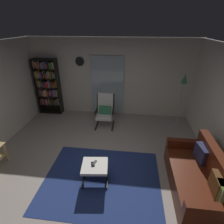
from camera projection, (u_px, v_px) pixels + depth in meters
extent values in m
plane|color=#A79A91|center=(95.00, 170.00, 3.99)|extent=(7.02, 7.02, 0.00)
cube|color=silver|center=(111.00, 78.00, 5.97)|extent=(5.60, 0.06, 2.60)
cube|color=silver|center=(107.00, 86.00, 6.04)|extent=(1.10, 0.01, 2.00)
cube|color=navy|center=(102.00, 179.00, 3.75)|extent=(2.44, 1.94, 0.01)
cylinder|color=tan|center=(6.00, 153.00, 4.13)|extent=(0.05, 0.05, 0.51)
cube|color=black|center=(38.00, 87.00, 6.18)|extent=(0.02, 0.30, 1.94)
cube|color=black|center=(59.00, 88.00, 6.10)|extent=(0.02, 0.30, 1.94)
cube|color=black|center=(50.00, 86.00, 6.27)|extent=(0.80, 0.02, 1.94)
cube|color=black|center=(52.00, 112.00, 6.57)|extent=(0.77, 0.28, 0.02)
cube|color=black|center=(51.00, 104.00, 6.44)|extent=(0.77, 0.28, 0.02)
cube|color=black|center=(50.00, 96.00, 6.29)|extent=(0.77, 0.28, 0.02)
cube|color=black|center=(48.00, 87.00, 6.14)|extent=(0.77, 0.28, 0.02)
cube|color=black|center=(47.00, 78.00, 6.00)|extent=(0.77, 0.28, 0.02)
cube|color=black|center=(45.00, 69.00, 5.85)|extent=(0.77, 0.28, 0.02)
cube|color=black|center=(43.00, 59.00, 5.71)|extent=(0.77, 0.28, 0.02)
cube|color=red|center=(42.00, 101.00, 6.45)|extent=(0.03, 0.18, 0.15)
cube|color=red|center=(42.00, 101.00, 6.41)|extent=(0.03, 0.18, 0.24)
cube|color=brown|center=(43.00, 101.00, 6.41)|extent=(0.02, 0.19, 0.23)
cube|color=#3359A9|center=(44.00, 101.00, 6.43)|extent=(0.03, 0.19, 0.18)
cube|color=#8E3986|center=(45.00, 101.00, 6.42)|extent=(0.04, 0.21, 0.23)
cube|color=black|center=(46.00, 102.00, 6.42)|extent=(0.03, 0.16, 0.15)
cube|color=orange|center=(47.00, 101.00, 6.39)|extent=(0.03, 0.17, 0.20)
cube|color=#8E3D86|center=(48.00, 101.00, 6.41)|extent=(0.03, 0.16, 0.19)
cube|color=#3C56A7|center=(49.00, 100.00, 6.39)|extent=(0.03, 0.15, 0.26)
cube|color=olive|center=(50.00, 101.00, 6.38)|extent=(0.03, 0.19, 0.25)
cube|color=#181A30|center=(52.00, 101.00, 6.38)|extent=(0.04, 0.14, 0.25)
cube|color=brown|center=(53.00, 101.00, 6.36)|extent=(0.02, 0.23, 0.25)
cube|color=brown|center=(54.00, 102.00, 6.40)|extent=(0.03, 0.11, 0.15)
cube|color=#397C48|center=(55.00, 102.00, 6.39)|extent=(0.04, 0.11, 0.15)
cube|color=#408145|center=(56.00, 102.00, 6.36)|extent=(0.04, 0.20, 0.16)
cube|color=#44814A|center=(57.00, 101.00, 6.35)|extent=(0.02, 0.10, 0.23)
cube|color=#904182|center=(58.00, 102.00, 6.36)|extent=(0.02, 0.15, 0.17)
cube|color=red|center=(59.00, 101.00, 6.33)|extent=(0.04, 0.12, 0.26)
cube|color=teal|center=(60.00, 101.00, 6.32)|extent=(0.02, 0.16, 0.26)
cube|color=red|center=(40.00, 92.00, 6.28)|extent=(0.04, 0.11, 0.24)
cube|color=#2D66B7|center=(41.00, 92.00, 6.27)|extent=(0.02, 0.18, 0.22)
cube|color=brown|center=(42.00, 92.00, 6.27)|extent=(0.03, 0.19, 0.26)
cube|color=#943C89|center=(43.00, 93.00, 6.25)|extent=(0.04, 0.13, 0.22)
cube|color=#A79527|center=(44.00, 94.00, 6.26)|extent=(0.03, 0.18, 0.15)
cube|color=beige|center=(45.00, 93.00, 6.27)|extent=(0.03, 0.22, 0.21)
cube|color=beige|center=(46.00, 92.00, 6.24)|extent=(0.04, 0.21, 0.25)
cube|color=gold|center=(47.00, 93.00, 6.25)|extent=(0.03, 0.12, 0.18)
cube|color=red|center=(48.00, 93.00, 6.26)|extent=(0.03, 0.19, 0.22)
cube|color=red|center=(49.00, 93.00, 6.23)|extent=(0.02, 0.20, 0.19)
cube|color=gold|center=(50.00, 94.00, 6.25)|extent=(0.04, 0.12, 0.16)
cube|color=#3557AC|center=(51.00, 92.00, 6.22)|extent=(0.03, 0.16, 0.26)
cube|color=#A03E98|center=(52.00, 93.00, 6.22)|extent=(0.03, 0.17, 0.21)
cube|color=brown|center=(54.00, 94.00, 6.24)|extent=(0.03, 0.10, 0.15)
cube|color=#92479A|center=(54.00, 93.00, 6.21)|extent=(0.02, 0.17, 0.25)
cube|color=teal|center=(55.00, 93.00, 6.19)|extent=(0.04, 0.15, 0.26)
cube|color=#923C89|center=(56.00, 93.00, 6.21)|extent=(0.04, 0.19, 0.24)
cube|color=#9D963E|center=(58.00, 93.00, 6.20)|extent=(0.04, 0.17, 0.25)
cube|color=beige|center=(38.00, 83.00, 6.12)|extent=(0.03, 0.12, 0.27)
cube|color=#973293|center=(39.00, 84.00, 6.11)|extent=(0.04, 0.10, 0.21)
cube|color=gold|center=(40.00, 84.00, 6.11)|extent=(0.03, 0.21, 0.23)
cube|color=#3F69A8|center=(42.00, 85.00, 6.11)|extent=(0.03, 0.12, 0.18)
cube|color=#2C5DAB|center=(43.00, 84.00, 6.12)|extent=(0.04, 0.15, 0.18)
cube|color=red|center=(44.00, 85.00, 6.11)|extent=(0.02, 0.21, 0.15)
cube|color=purple|center=(46.00, 85.00, 6.11)|extent=(0.04, 0.12, 0.16)
cube|color=olive|center=(47.00, 85.00, 6.09)|extent=(0.03, 0.11, 0.17)
cube|color=red|center=(48.00, 84.00, 6.08)|extent=(0.04, 0.21, 0.22)
cube|color=#BF3D30|center=(49.00, 85.00, 6.09)|extent=(0.02, 0.15, 0.18)
cube|color=teal|center=(50.00, 84.00, 6.07)|extent=(0.04, 0.24, 0.25)
cube|color=#D53B35|center=(51.00, 85.00, 6.07)|extent=(0.02, 0.20, 0.20)
cube|color=#2E874D|center=(53.00, 85.00, 6.10)|extent=(0.02, 0.16, 0.17)
cube|color=brown|center=(53.00, 85.00, 6.07)|extent=(0.03, 0.17, 0.16)
cube|color=red|center=(54.00, 84.00, 6.04)|extent=(0.02, 0.17, 0.23)
cube|color=brown|center=(55.00, 85.00, 6.06)|extent=(0.04, 0.19, 0.16)
cube|color=#A88835|center=(57.00, 84.00, 6.05)|extent=(0.04, 0.15, 0.26)
cube|color=#BABF9C|center=(36.00, 74.00, 5.99)|extent=(0.03, 0.21, 0.23)
cube|color=purple|center=(37.00, 74.00, 5.96)|extent=(0.03, 0.15, 0.23)
cube|color=gold|center=(38.00, 74.00, 5.95)|extent=(0.03, 0.23, 0.26)
cube|color=beige|center=(39.00, 75.00, 5.96)|extent=(0.03, 0.12, 0.18)
cube|color=teal|center=(41.00, 75.00, 5.99)|extent=(0.04, 0.16, 0.16)
cube|color=#8B4899|center=(42.00, 75.00, 5.96)|extent=(0.04, 0.23, 0.21)
cube|color=#291929|center=(43.00, 75.00, 5.97)|extent=(0.04, 0.16, 0.16)
cube|color=#A18B3A|center=(44.00, 74.00, 5.95)|extent=(0.02, 0.18, 0.25)
cube|color=#262B1D|center=(45.00, 75.00, 5.96)|extent=(0.02, 0.23, 0.21)
cube|color=#D43B39|center=(46.00, 75.00, 5.95)|extent=(0.03, 0.19, 0.20)
cube|color=red|center=(48.00, 76.00, 5.96)|extent=(0.04, 0.24, 0.16)
cube|color=teal|center=(48.00, 75.00, 5.91)|extent=(0.04, 0.20, 0.25)
cube|color=olive|center=(50.00, 74.00, 5.93)|extent=(0.02, 0.21, 0.26)
cube|color=#9D9E36|center=(51.00, 75.00, 5.92)|extent=(0.03, 0.22, 0.23)
cube|color=#983F86|center=(52.00, 75.00, 5.93)|extent=(0.02, 0.21, 0.23)
cube|color=#9E9F31|center=(53.00, 75.00, 5.93)|extent=(0.04, 0.11, 0.21)
cube|color=olive|center=(55.00, 76.00, 5.92)|extent=(0.03, 0.13, 0.16)
cube|color=#3C63A7|center=(56.00, 75.00, 5.92)|extent=(0.03, 0.16, 0.21)
cube|color=beige|center=(34.00, 64.00, 5.83)|extent=(0.03, 0.16, 0.25)
cube|color=red|center=(36.00, 65.00, 5.85)|extent=(0.04, 0.10, 0.22)
cube|color=orange|center=(37.00, 65.00, 5.84)|extent=(0.04, 0.18, 0.21)
cube|color=red|center=(38.00, 65.00, 5.81)|extent=(0.04, 0.15, 0.20)
cube|color=teal|center=(40.00, 64.00, 5.81)|extent=(0.02, 0.21, 0.27)
cube|color=#2C2835|center=(41.00, 64.00, 5.81)|extent=(0.03, 0.23, 0.27)
cube|color=#884988|center=(42.00, 65.00, 5.83)|extent=(0.04, 0.24, 0.19)
cube|color=beige|center=(43.00, 65.00, 5.82)|extent=(0.02, 0.21, 0.22)
cube|color=#389142|center=(44.00, 66.00, 5.81)|extent=(0.02, 0.19, 0.16)
cube|color=purple|center=(45.00, 65.00, 5.80)|extent=(0.04, 0.15, 0.23)
cube|color=#3D67A2|center=(46.00, 65.00, 5.80)|extent=(0.02, 0.18, 0.22)
cube|color=red|center=(48.00, 66.00, 5.81)|extent=(0.03, 0.24, 0.15)
cube|color=#252A1F|center=(48.00, 66.00, 5.78)|extent=(0.03, 0.12, 0.20)
cube|color=black|center=(49.00, 65.00, 5.76)|extent=(0.04, 0.13, 0.24)
cube|color=#3D854B|center=(51.00, 66.00, 5.77)|extent=(0.04, 0.20, 0.20)
cube|color=brown|center=(52.00, 66.00, 5.79)|extent=(0.02, 0.20, 0.17)
cube|color=olive|center=(53.00, 65.00, 5.75)|extent=(0.04, 0.21, 0.22)
cube|color=beige|center=(54.00, 65.00, 5.76)|extent=(0.04, 0.24, 0.21)
cube|color=#5D2412|center=(193.00, 181.00, 3.46)|extent=(0.85, 1.77, 0.40)
cube|color=#5D2412|center=(217.00, 166.00, 3.22)|extent=(0.18, 1.77, 0.47)
cube|color=#5D2412|center=(214.00, 211.00, 2.60)|extent=(0.85, 0.14, 0.20)
cube|color=#5D2412|center=(186.00, 144.00, 4.04)|extent=(0.85, 0.14, 0.20)
cube|color=#56712C|center=(223.00, 195.00, 2.75)|extent=(0.17, 0.39, 0.34)
cube|color=navy|center=(202.00, 153.00, 3.63)|extent=(0.20, 0.40, 0.34)
cube|color=brown|center=(217.00, 185.00, 2.93)|extent=(0.16, 0.39, 0.34)
cube|color=black|center=(113.00, 126.00, 5.66)|extent=(0.05, 0.60, 0.04)
cube|color=black|center=(114.00, 104.00, 5.60)|extent=(0.04, 0.18, 0.63)
cube|color=black|center=(113.00, 111.00, 5.45)|extent=(0.05, 0.52, 0.03)
cube|color=black|center=(97.00, 125.00, 5.71)|extent=(0.05, 0.60, 0.04)
cube|color=black|center=(98.00, 103.00, 5.64)|extent=(0.04, 0.18, 0.63)
cube|color=black|center=(96.00, 110.00, 5.49)|extent=(0.05, 0.52, 0.03)
cube|color=white|center=(105.00, 116.00, 5.51)|extent=(0.49, 0.53, 0.08)
cube|color=white|center=(105.00, 103.00, 5.58)|extent=(0.48, 0.20, 0.60)
cube|color=#317A4F|center=(105.00, 111.00, 5.54)|extent=(0.38, 0.23, 0.34)
cube|color=white|center=(95.00, 166.00, 3.56)|extent=(0.57, 0.53, 0.06)
cube|color=black|center=(84.00, 179.00, 3.73)|extent=(0.09, 0.48, 0.04)
cube|color=black|center=(84.00, 173.00, 3.65)|extent=(0.04, 0.04, 0.36)
cube|color=black|center=(107.00, 179.00, 3.73)|extent=(0.09, 0.48, 0.04)
cube|color=black|center=(107.00, 173.00, 3.65)|extent=(0.04, 0.04, 0.36)
cube|color=black|center=(94.00, 163.00, 3.60)|extent=(0.08, 0.15, 0.02)
cube|color=black|center=(93.00, 164.00, 3.56)|extent=(0.10, 0.15, 0.01)
cylinder|color=#A5A5AD|center=(211.00, 223.00, 2.92)|extent=(0.22, 0.22, 0.02)
cylinder|color=#B2B2B7|center=(224.00, 191.00, 2.57)|extent=(0.02, 0.02, 1.53)
cylinder|color=#A5A5AD|center=(176.00, 126.00, 5.68)|extent=(0.22, 0.22, 0.02)
cylinder|color=#B2B2B7|center=(179.00, 106.00, 5.36)|extent=(0.02, 0.02, 1.41)
cone|color=#39834D|center=(185.00, 79.00, 4.98)|extent=(0.18, 0.18, 0.27)
cylinder|color=silver|center=(80.00, 61.00, 5.76)|extent=(0.28, 0.02, 0.28)
cylinder|color=black|center=(80.00, 61.00, 5.76)|extent=(0.29, 0.01, 0.29)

